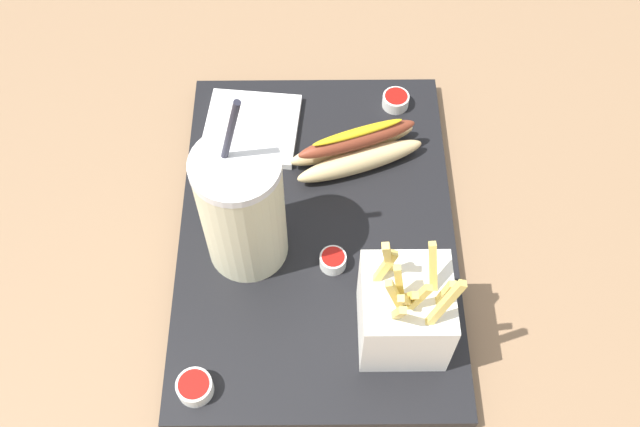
% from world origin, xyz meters
% --- Properties ---
extents(ground_plane, '(2.40, 2.40, 0.02)m').
position_xyz_m(ground_plane, '(0.00, 0.00, -0.01)').
color(ground_plane, '#8C6B4C').
extents(food_tray, '(0.46, 0.32, 0.02)m').
position_xyz_m(food_tray, '(0.00, 0.00, 0.01)').
color(food_tray, black).
rests_on(food_tray, ground_plane).
extents(soda_cup, '(0.09, 0.09, 0.25)m').
position_xyz_m(soda_cup, '(-0.03, 0.08, 0.10)').
color(soda_cup, beige).
rests_on(soda_cup, food_tray).
extents(fries_basket, '(0.09, 0.09, 0.16)m').
position_xyz_m(fries_basket, '(-0.13, -0.09, 0.07)').
color(fries_basket, white).
rests_on(fries_basket, food_tray).
extents(hot_dog_1, '(0.10, 0.17, 0.06)m').
position_xyz_m(hot_dog_1, '(0.10, -0.05, 0.04)').
color(hot_dog_1, '#E5C689').
rests_on(hot_dog_1, food_tray).
extents(ketchup_cup_1, '(0.03, 0.03, 0.02)m').
position_xyz_m(ketchup_cup_1, '(0.19, -0.10, 0.03)').
color(ketchup_cup_1, white).
rests_on(ketchup_cup_1, food_tray).
extents(ketchup_cup_2, '(0.03, 0.03, 0.02)m').
position_xyz_m(ketchup_cup_2, '(-0.05, -0.02, 0.03)').
color(ketchup_cup_2, white).
rests_on(ketchup_cup_2, food_tray).
extents(ketchup_cup_3, '(0.04, 0.04, 0.02)m').
position_xyz_m(ketchup_cup_3, '(-0.19, 0.12, 0.03)').
color(ketchup_cup_3, white).
rests_on(ketchup_cup_3, food_tray).
extents(napkin_stack, '(0.12, 0.13, 0.01)m').
position_xyz_m(napkin_stack, '(0.14, 0.08, 0.03)').
color(napkin_stack, white).
rests_on(napkin_stack, food_tray).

